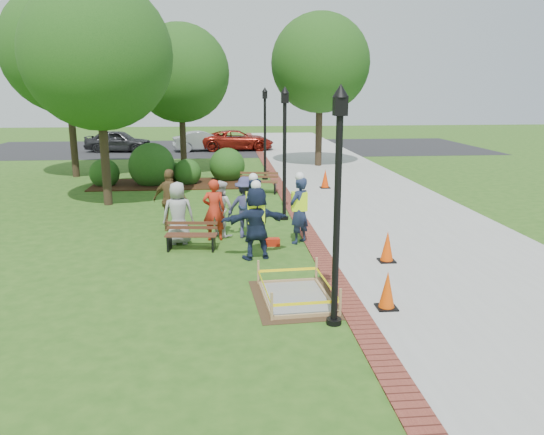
{
  "coord_description": "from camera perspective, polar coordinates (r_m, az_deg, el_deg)",
  "views": [
    {
      "loc": [
        -0.69,
        -11.8,
        4.17
      ],
      "look_at": [
        0.5,
        1.2,
        1.0
      ],
      "focal_mm": 35.0,
      "sensor_mm": 36.0,
      "label": 1
    }
  ],
  "objects": [
    {
      "name": "lamp_near",
      "position": [
        9.17,
        7.09,
        2.92
      ],
      "size": [
        0.28,
        0.28,
        4.26
      ],
      "color": "black",
      "rests_on": "ground"
    },
    {
      "name": "lamp_mid",
      "position": [
        17.0,
        1.36,
        7.94
      ],
      "size": [
        0.28,
        0.28,
        4.26
      ],
      "color": "black",
      "rests_on": "ground"
    },
    {
      "name": "hivis_worker_b",
      "position": [
        14.55,
        2.95,
        0.98
      ],
      "size": [
        0.69,
        0.68,
        2.0
      ],
      "color": "#161C39",
      "rests_on": "ground"
    },
    {
      "name": "hivis_worker_a",
      "position": [
        13.19,
        -1.71,
        -0.32
      ],
      "size": [
        0.66,
        0.51,
        2.0
      ],
      "color": "#1D334B",
      "rests_on": "ground"
    },
    {
      "name": "hivis_worker_c",
      "position": [
        14.67,
        -2.0,
        1.01
      ],
      "size": [
        0.61,
        0.43,
        1.94
      ],
      "color": "#18233F",
      "rests_on": "ground"
    },
    {
      "name": "tree_left",
      "position": [
        20.18,
        -18.27,
        16.24
      ],
      "size": [
        5.22,
        5.22,
        7.93
      ],
      "color": "#3D2D1E",
      "rests_on": "ground"
    },
    {
      "name": "sidewalk",
      "position": [
        22.91,
        9.25,
        3.01
      ],
      "size": [
        6.0,
        60.0,
        0.02
      ],
      "primitive_type": "cube",
      "color": "#9E9E99",
      "rests_on": "ground"
    },
    {
      "name": "parked_car_a",
      "position": [
        37.9,
        -16.14,
        6.81
      ],
      "size": [
        2.77,
        5.19,
        1.62
      ],
      "primitive_type": "imported",
      "rotation": [
        0.0,
        0.0,
        1.44
      ],
      "color": "#2A2A2D",
      "rests_on": "ground"
    },
    {
      "name": "tree_back",
      "position": [
        27.14,
        -9.82,
        15.04
      ],
      "size": [
        4.77,
        4.77,
        7.31
      ],
      "color": "#3D2D1E",
      "rests_on": "ground"
    },
    {
      "name": "casual_person_b",
      "position": [
        14.94,
        -6.25,
        0.8
      ],
      "size": [
        0.56,
        0.37,
        1.74
      ],
      "color": "red",
      "rests_on": "ground"
    },
    {
      "name": "tree_right",
      "position": [
        29.57,
        5.21,
        16.19
      ],
      "size": [
        5.28,
        5.28,
        8.16
      ],
      "color": "#3D2D1E",
      "rests_on": "ground"
    },
    {
      "name": "brick_edging",
      "position": [
        22.33,
        1.14,
        2.92
      ],
      "size": [
        0.5,
        60.0,
        0.03
      ],
      "primitive_type": "cube",
      "color": "maroon",
      "rests_on": "ground"
    },
    {
      "name": "parked_car_b",
      "position": [
        37.21,
        -7.37,
        7.11
      ],
      "size": [
        2.81,
        4.79,
        1.46
      ],
      "primitive_type": "imported",
      "rotation": [
        0.0,
        0.0,
        1.77
      ],
      "color": "#9B9CA0",
      "rests_on": "ground"
    },
    {
      "name": "casual_person_e",
      "position": [
        15.11,
        -2.81,
        1.07
      ],
      "size": [
        0.66,
        0.56,
        1.77
      ],
      "color": "#383862",
      "rests_on": "ground"
    },
    {
      "name": "bench_far",
      "position": [
        21.77,
        -1.45,
        3.33
      ],
      "size": [
        1.64,
        0.79,
        0.85
      ],
      "color": "brown",
      "rests_on": "ground"
    },
    {
      "name": "toolbox",
      "position": [
        14.48,
        0.01,
        -2.65
      ],
      "size": [
        0.42,
        0.23,
        0.21
      ],
      "primitive_type": "cube",
      "rotation": [
        0.0,
        0.0,
        -0.01
      ],
      "color": "#B6200E",
      "rests_on": "ground"
    },
    {
      "name": "lamp_far",
      "position": [
        24.93,
        -0.77,
        9.77
      ],
      "size": [
        0.28,
        0.28,
        4.26
      ],
      "color": "black",
      "rests_on": "ground"
    },
    {
      "name": "wet_concrete_pad",
      "position": [
        10.87,
        2.61,
        -7.6
      ],
      "size": [
        1.84,
        2.4,
        0.55
      ],
      "color": "#47331E",
      "rests_on": "ground"
    },
    {
      "name": "tree_far",
      "position": [
        27.44,
        -21.34,
        16.41
      ],
      "size": [
        5.87,
        5.87,
        8.86
      ],
      "color": "#3D2D1E",
      "rests_on": "ground"
    },
    {
      "name": "parking_lot",
      "position": [
        39.03,
        -4.22,
        7.49
      ],
      "size": [
        36.0,
        12.0,
        0.01
      ],
      "primitive_type": "cube",
      "color": "black",
      "rests_on": "ground"
    },
    {
      "name": "casual_person_d",
      "position": [
        16.1,
        -10.86,
        1.82
      ],
      "size": [
        0.7,
        0.57,
        1.88
      ],
      "color": "brown",
      "rests_on": "ground"
    },
    {
      "name": "shrub_a",
      "position": [
        24.62,
        -17.49,
        3.27
      ],
      "size": [
        1.3,
        1.3,
        1.3
      ],
      "primitive_type": "sphere",
      "color": "#194413",
      "rests_on": "ground"
    },
    {
      "name": "ground",
      "position": [
        12.53,
        -1.79,
        -5.79
      ],
      "size": [
        100.0,
        100.0,
        0.0
      ],
      "primitive_type": "plane",
      "color": "#285116",
      "rests_on": "ground"
    },
    {
      "name": "shrub_e",
      "position": [
        25.26,
        -10.26,
        3.93
      ],
      "size": [
        0.96,
        0.96,
        0.96
      ],
      "primitive_type": "sphere",
      "color": "#194413",
      "rests_on": "ground"
    },
    {
      "name": "mulch_bed",
      "position": [
        24.27,
        -10.63,
        3.57
      ],
      "size": [
        7.0,
        3.0,
        0.05
      ],
      "primitive_type": "cube",
      "color": "#381E0F",
      "rests_on": "ground"
    },
    {
      "name": "parked_car_c",
      "position": [
        37.49,
        -3.71,
        7.24
      ],
      "size": [
        2.15,
        4.7,
        1.51
      ],
      "primitive_type": "imported",
      "rotation": [
        0.0,
        0.0,
        1.6
      ],
      "color": "maroon",
      "rests_on": "ground"
    },
    {
      "name": "cone_front",
      "position": [
        10.57,
        12.28,
        -7.73
      ],
      "size": [
        0.39,
        0.39,
        0.77
      ],
      "color": "black",
      "rests_on": "ground"
    },
    {
      "name": "casual_person_c",
      "position": [
        15.4,
        -5.48,
        0.99
      ],
      "size": [
        0.6,
        0.61,
        1.62
      ],
      "color": "silver",
      "rests_on": "ground"
    },
    {
      "name": "shrub_b",
      "position": [
        24.31,
        -12.71,
        3.44
      ],
      "size": [
        2.03,
        2.03,
        2.03
      ],
      "primitive_type": "sphere",
      "color": "#194413",
      "rests_on": "ground"
    },
    {
      "name": "shrub_d",
      "position": [
        25.03,
        -4.81,
        4.02
      ],
      "size": [
        1.65,
        1.65,
        1.65
      ],
      "primitive_type": "sphere",
      "color": "#194413",
      "rests_on": "ground"
    },
    {
      "name": "cone_back",
      "position": [
        13.36,
        12.29,
        -3.15
      ],
      "size": [
        0.4,
        0.4,
        0.79
      ],
      "color": "black",
      "rests_on": "ground"
    },
    {
      "name": "shrub_c",
      "position": [
        24.2,
        -9.04,
        3.56
      ],
      "size": [
        1.23,
        1.23,
        1.23
      ],
      "primitive_type": "sphere",
      "color": "#194413",
      "rests_on": "ground"
    },
    {
      "name": "casual_person_a",
      "position": [
        14.71,
        -10.06,
        0.45
      ],
      "size": [
        0.59,
        0.41,
        1.73
      ],
      "color": "#9D9D9D",
      "rests_on": "ground"
    },
    {
      "name": "bench_near",
      "position": [
        14.23,
        -8.66,
        -2.57
      ],
      "size": [
        1.4,
        0.6,
        0.73
      ],
      "color": "#4E2E1A",
      "rests_on": "ground"
    },
    {
      "name": "cone_far",
      "position": [
        22.92,
        5.74,
        4.12
      ],
      "size": [
        0.42,
        0.42,
        0.83
      ],
      "color": "black",
      "rests_on": "ground"
    }
  ]
}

